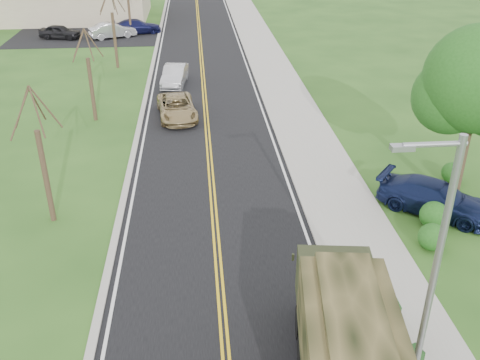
{
  "coord_description": "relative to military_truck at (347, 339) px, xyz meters",
  "views": [
    {
      "loc": [
        -0.59,
        -10.45,
        12.38
      ],
      "look_at": [
        1.13,
        9.61,
        1.8
      ],
      "focal_mm": 40.0,
      "sensor_mm": 36.0,
      "label": 1
    }
  ],
  "objects": [
    {
      "name": "bare_tree_a",
      "position": [
        -10.18,
        10.06,
        0.68
      ],
      "size": [
        1.93,
        2.26,
        6.08
      ],
      "color": "#38281C",
      "rests_on": "ground"
    },
    {
      "name": "sidewalk_right",
      "position": [
        2.73,
        40.05,
        -1.89
      ],
      "size": [
        3.2,
        120.0,
        0.1
      ],
      "primitive_type": "cube",
      "color": "#9E998E",
      "rests_on": "ground"
    },
    {
      "name": "bare_tree_b",
      "position": [
        -10.18,
        22.06,
        0.53
      ],
      "size": [
        1.83,
        2.14,
        5.73
      ],
      "color": "#38281C",
      "rests_on": "ground"
    },
    {
      "name": "bare_tree_c",
      "position": [
        -10.18,
        34.06,
        0.83
      ],
      "size": [
        2.04,
        2.39,
        6.42
      ],
      "color": "#38281C",
      "rests_on": "ground"
    },
    {
      "name": "lot_car_dark",
      "position": [
        -17.1,
        45.02,
        -1.25
      ],
      "size": [
        4.32,
        2.54,
        1.38
      ],
      "primitive_type": "imported",
      "rotation": [
        0.0,
        0.0,
        1.33
      ],
      "color": "black",
      "rests_on": "ground"
    },
    {
      "name": "lot_car_navy",
      "position": [
        -9.63,
        46.84,
        -1.22
      ],
      "size": [
        5.26,
        2.93,
        1.44
      ],
      "primitive_type": "imported",
      "rotation": [
        0.0,
        0.0,
        1.76
      ],
      "color": "#0F1139",
      "rests_on": "ground"
    },
    {
      "name": "road",
      "position": [
        -3.17,
        40.05,
        -1.94
      ],
      "size": [
        8.0,
        120.0,
        0.01
      ],
      "primitive_type": "cube",
      "color": "black",
      "rests_on": "ground"
    },
    {
      "name": "street_light",
      "position": [
        1.73,
        -0.45,
        2.49
      ],
      "size": [
        1.65,
        0.22,
        8.0
      ],
      "color": "gray",
      "rests_on": "ground"
    },
    {
      "name": "bare_tree_d",
      "position": [
        -10.18,
        46.06,
        0.61
      ],
      "size": [
        1.88,
        2.2,
        5.91
      ],
      "color": "#38281C",
      "rests_on": "ground"
    },
    {
      "name": "sedan_silver",
      "position": [
        -5.31,
        28.88,
        -1.21
      ],
      "size": [
        2.08,
        4.59,
        1.46
      ],
      "primitive_type": "imported",
      "rotation": [
        0.0,
        0.0,
        -0.12
      ],
      "color": "#B4B4B9",
      "rests_on": "ground"
    },
    {
      "name": "curb_right",
      "position": [
        0.98,
        40.05,
        -1.88
      ],
      "size": [
        0.3,
        120.0,
        0.12
      ],
      "primitive_type": "cube",
      "color": "#9E998E",
      "rests_on": "ground"
    },
    {
      "name": "utility_box_far",
      "position": [
        2.24,
        0.59,
        -1.52
      ],
      "size": [
        0.66,
        0.6,
        0.65
      ],
      "primitive_type": "cube",
      "rotation": [
        0.0,
        0.0,
        0.31
      ],
      "color": "#193F16",
      "rests_on": "sidewalk_right"
    },
    {
      "name": "suv_champagne",
      "position": [
        -5.02,
        22.02,
        -1.26
      ],
      "size": [
        2.86,
        5.17,
        1.37
      ],
      "primitive_type": "imported",
      "rotation": [
        0.0,
        0.0,
        0.12
      ],
      "color": "#9C8658",
      "rests_on": "ground"
    },
    {
      "name": "utility_box_near",
      "position": [
        2.19,
        2.48,
        -1.44
      ],
      "size": [
        0.61,
        0.51,
        0.8
      ],
      "primitive_type": "cube",
      "rotation": [
        0.0,
        0.0,
        -0.02
      ],
      "color": "#1C491A",
      "rests_on": "sidewalk_right"
    },
    {
      "name": "lot_car_silver",
      "position": [
        -11.89,
        44.99,
        -1.19
      ],
      "size": [
        4.83,
        3.24,
        1.51
      ],
      "primitive_type": "imported",
      "rotation": [
        0.0,
        0.0,
        1.97
      ],
      "color": "silver",
      "rests_on": "ground"
    },
    {
      "name": "curb_left",
      "position": [
        -7.32,
        40.05,
        -1.89
      ],
      "size": [
        0.3,
        120.0,
        0.1
      ],
      "primitive_type": "cube",
      "color": "#9E998E",
      "rests_on": "ground"
    },
    {
      "name": "leafy_tree",
      "position": [
        7.83,
        10.06,
        3.55
      ],
      "size": [
        4.83,
        4.5,
        8.1
      ],
      "color": "#38281C",
      "rests_on": "ground"
    },
    {
      "name": "pickup_navy",
      "position": [
        6.56,
        9.27,
        -1.22
      ],
      "size": [
        5.16,
        4.72,
        1.45
      ],
      "primitive_type": "imported",
      "rotation": [
        0.0,
        0.0,
        0.89
      ],
      "color": "#10193B",
      "rests_on": "ground"
    },
    {
      "name": "military_truck",
      "position": [
        0.0,
        0.0,
        0.0
      ],
      "size": [
        3.21,
        7.04,
        3.39
      ],
      "rotation": [
        0.0,
        0.0,
        -0.13
      ],
      "color": "black",
      "rests_on": "ground"
    }
  ]
}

